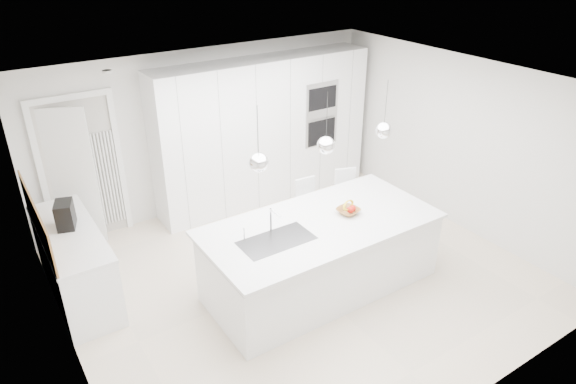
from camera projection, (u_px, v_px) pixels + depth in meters
floor at (301, 276)px, 6.63m from camera, size 5.50×5.50×0.00m
wall_back at (210, 129)px, 7.92m from camera, size 5.50×0.00×5.50m
wall_left at (57, 265)px, 4.71m from camera, size 0.00×5.00×5.00m
ceiling at (303, 86)px, 5.49m from camera, size 5.50×5.50×0.00m
tall_cabinets at (264, 131)px, 8.14m from camera, size 3.60×0.60×2.30m
oven_stack at (322, 114)px, 8.26m from camera, size 0.62×0.04×1.05m
doorway_frame at (83, 172)px, 7.04m from camera, size 1.11×0.08×2.13m
hallway_door at (65, 179)px, 6.89m from camera, size 0.76×0.38×2.00m
radiator at (109, 179)px, 7.27m from camera, size 0.32×0.04×1.40m
left_base_cabinets at (76, 265)px, 6.13m from camera, size 0.60×1.80×0.86m
left_worktop at (68, 232)px, 5.92m from camera, size 0.62×1.82×0.04m
oak_backsplash at (36, 219)px, 5.66m from camera, size 0.02×1.80×0.50m
island_base at (322, 257)px, 6.26m from camera, size 2.80×1.20×0.86m
island_worktop at (320, 224)px, 6.09m from camera, size 2.84×1.40×0.04m
island_sink at (277, 247)px, 5.76m from camera, size 0.84×0.44×0.18m
island_tap at (271, 220)px, 5.83m from camera, size 0.02×0.02×0.30m
pendant_left at (259, 163)px, 5.18m from camera, size 0.20×0.20×0.20m
pendant_mid at (326, 145)px, 5.59m from camera, size 0.20×0.20×0.20m
pendant_right at (384, 130)px, 6.01m from camera, size 0.20×0.20×0.20m
fruit_bowl at (348, 211)px, 6.26m from camera, size 0.32×0.32×0.07m
espresso_machine at (65, 215)px, 5.93m from camera, size 0.27×0.34×0.32m
bar_stool_left at (310, 213)px, 7.13m from camera, size 0.35×0.46×0.97m
bar_stool_right at (349, 203)px, 7.40m from camera, size 0.45×0.53×0.98m
apple_a at (350, 210)px, 6.21m from camera, size 0.09×0.09×0.09m
apple_b at (353, 208)px, 6.24m from camera, size 0.08×0.08×0.08m
banana_bunch at (348, 205)px, 6.21m from camera, size 0.25×0.18×0.23m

